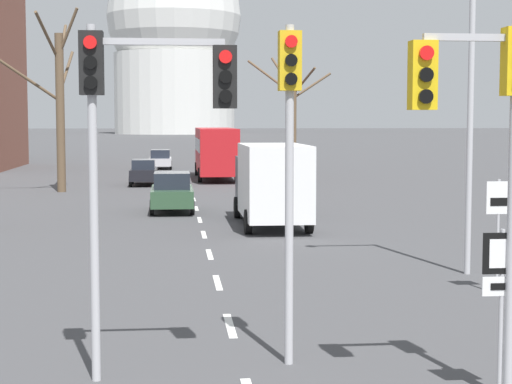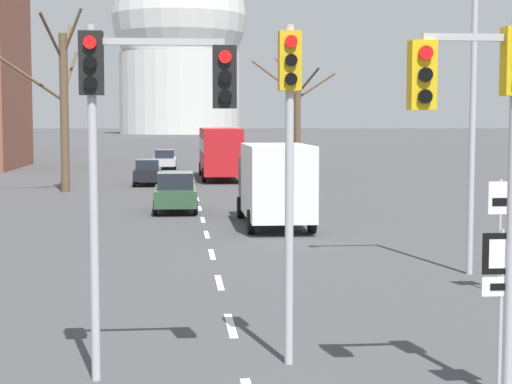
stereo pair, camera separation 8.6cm
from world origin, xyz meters
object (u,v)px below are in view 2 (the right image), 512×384
(traffic_signal_centre_tall, at_px, (290,131))
(speed_limit_sign, at_px, (500,217))
(sedan_near_left, at_px, (175,192))
(city_bus, at_px, (220,149))
(route_sign_post, at_px, (502,284))
(sedan_mid_centre, at_px, (148,172))
(delivery_truck, at_px, (274,182))
(traffic_signal_near_left, at_px, (138,112))
(street_lamp_right, at_px, (458,67))
(sedan_near_right, at_px, (165,159))
(traffic_signal_near_right, at_px, (483,115))

(traffic_signal_centre_tall, relative_size, speed_limit_sign, 2.08)
(sedan_near_left, distance_m, city_bus, 21.26)
(route_sign_post, distance_m, speed_limit_sign, 7.82)
(sedan_mid_centre, height_order, city_bus, city_bus)
(delivery_truck, bearing_deg, traffic_signal_centre_tall, -95.79)
(route_sign_post, xyz_separation_m, delivery_truck, (-0.95, 20.54, 0.00))
(traffic_signal_near_left, bearing_deg, sedan_mid_centre, 91.72)
(traffic_signal_near_left, relative_size, delivery_truck, 0.76)
(sedan_near_left, bearing_deg, traffic_signal_near_left, -91.22)
(traffic_signal_centre_tall, height_order, sedan_near_left, traffic_signal_centre_tall)
(traffic_signal_near_left, relative_size, speed_limit_sign, 2.04)
(sedan_near_left, distance_m, sedan_mid_centre, 15.93)
(sedan_near_left, relative_size, sedan_mid_centre, 1.00)
(traffic_signal_near_left, distance_m, street_lamp_right, 11.57)
(street_lamp_right, bearing_deg, sedan_mid_centre, 105.86)
(route_sign_post, bearing_deg, speed_limit_sign, 68.94)
(sedan_near_right, bearing_deg, route_sign_post, -84.57)
(traffic_signal_near_right, xyz_separation_m, route_sign_post, (0.35, 0.06, -2.43))
(speed_limit_sign, xyz_separation_m, delivery_truck, (-3.76, 13.24, -0.12))
(street_lamp_right, bearing_deg, sedan_near_right, 99.43)
(speed_limit_sign, relative_size, delivery_truck, 0.37)
(traffic_signal_centre_tall, bearing_deg, sedan_near_right, 92.82)
(street_lamp_right, distance_m, sedan_mid_centre, 33.46)
(traffic_signal_near_left, xyz_separation_m, sedan_mid_centre, (-1.21, 40.30, -3.35))
(sedan_near_left, relative_size, sedan_near_right, 0.97)
(city_bus, bearing_deg, traffic_signal_centre_tall, -91.43)
(route_sign_post, height_order, sedan_mid_centre, route_sign_post)
(traffic_signal_near_left, bearing_deg, sedan_near_right, 90.40)
(speed_limit_sign, distance_m, sedan_near_right, 52.89)
(sedan_near_left, bearing_deg, sedan_mid_centre, 96.25)
(route_sign_post, relative_size, sedan_near_left, 0.57)
(speed_limit_sign, xyz_separation_m, sedan_near_right, (-8.46, 52.20, -1.03))
(speed_limit_sign, height_order, delivery_truck, delivery_truck)
(delivery_truck, bearing_deg, route_sign_post, -87.36)
(speed_limit_sign, height_order, sedan_near_right, speed_limit_sign)
(sedan_mid_centre, bearing_deg, delivery_truck, -75.43)
(route_sign_post, bearing_deg, street_lamp_right, 75.26)
(traffic_signal_near_right, xyz_separation_m, delivery_truck, (-0.60, 20.60, -2.43))
(city_bus, bearing_deg, sedan_mid_centre, -132.64)
(traffic_signal_near_right, bearing_deg, sedan_mid_centre, 98.32)
(sedan_mid_centre, bearing_deg, speed_limit_sign, -74.93)
(speed_limit_sign, bearing_deg, route_sign_post, -111.06)
(sedan_mid_centre, bearing_deg, city_bus, 47.36)
(city_bus, xyz_separation_m, delivery_truck, (0.75, -26.38, -0.35))
(route_sign_post, bearing_deg, sedan_near_right, 95.43)
(sedan_mid_centre, height_order, delivery_truck, delivery_truck)
(traffic_signal_near_left, distance_m, sedan_near_right, 58.15)
(traffic_signal_near_left, bearing_deg, delivery_truck, 77.30)
(sedan_near_right, bearing_deg, sedan_mid_centre, -92.61)
(traffic_signal_near_right, relative_size, street_lamp_right, 0.62)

